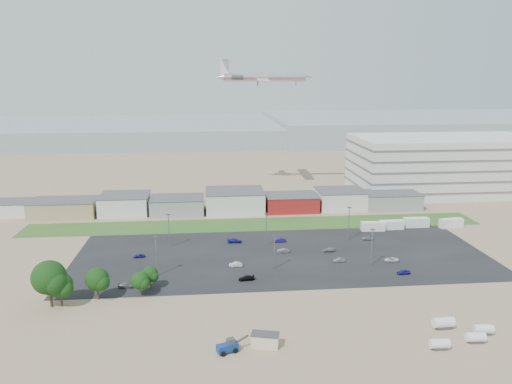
{
  "coord_description": "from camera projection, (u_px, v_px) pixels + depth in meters",
  "views": [
    {
      "loc": [
        -16.04,
        -116.79,
        51.01
      ],
      "look_at": [
        -2.46,
        22.0,
        18.74
      ],
      "focal_mm": 35.0,
      "sensor_mm": 36.0,
      "label": 1
    }
  ],
  "objects": [
    {
      "name": "grass_strip",
      "position": [
        255.0,
        224.0,
        176.68
      ],
      "size": [
        160.0,
        16.0,
        0.02
      ],
      "primitive_type": "cube",
      "color": "#2B5821",
      "rests_on": "ground"
    },
    {
      "name": "parked_car_11",
      "position": [
        280.0,
        240.0,
        157.51
      ],
      "size": [
        3.99,
        1.69,
        1.28
      ],
      "primitive_type": "imported",
      "rotation": [
        0.0,
        0.0,
        1.66
      ],
      "color": "navy",
      "rests_on": "ground"
    },
    {
      "name": "parked_car_12",
      "position": [
        328.0,
        250.0,
        148.95
      ],
      "size": [
        3.97,
        1.77,
        1.13
      ],
      "primitive_type": "imported",
      "rotation": [
        0.0,
        0.0,
        -1.52
      ],
      "color": "#A5A5AA",
      "rests_on": "ground"
    },
    {
      "name": "parked_car_6",
      "position": [
        235.0,
        241.0,
        157.03
      ],
      "size": [
        4.56,
        1.95,
        1.31
      ],
      "primitive_type": "imported",
      "rotation": [
        0.0,
        0.0,
        1.54
      ],
      "color": "navy",
      "rests_on": "ground"
    },
    {
      "name": "parked_car_8",
      "position": [
        368.0,
        238.0,
        159.57
      ],
      "size": [
        3.64,
        1.74,
        1.2
      ],
      "primitive_type": "imported",
      "rotation": [
        0.0,
        0.0,
        1.48
      ],
      "color": "#A5A5AA",
      "rests_on": "ground"
    },
    {
      "name": "box_trailer_a",
      "position": [
        373.0,
        226.0,
        169.19
      ],
      "size": [
        8.11,
        2.98,
        2.99
      ],
      "primitive_type": null,
      "rotation": [
        0.0,
        0.0,
        -0.06
      ],
      "color": "silver",
      "rests_on": "ground"
    },
    {
      "name": "parked_car_7",
      "position": [
        283.0,
        251.0,
        148.21
      ],
      "size": [
        3.76,
        1.69,
        1.2
      ],
      "primitive_type": "imported",
      "rotation": [
        0.0,
        0.0,
        -1.69
      ],
      "color": "#A5A5AA",
      "rests_on": "ground"
    },
    {
      "name": "box_trailer_d",
      "position": [
        451.0,
        223.0,
        172.74
      ],
      "size": [
        8.61,
        3.84,
        3.11
      ],
      "primitive_type": null,
      "rotation": [
        0.0,
        0.0,
        0.15
      ],
      "color": "silver",
      "rests_on": "ground"
    },
    {
      "name": "lightpole_front_r",
      "position": [
        372.0,
        247.0,
        136.88
      ],
      "size": [
        1.25,
        0.52,
        10.58
      ],
      "primitive_type": null,
      "color": "slate",
      "rests_on": "ground"
    },
    {
      "name": "airliner",
      "position": [
        265.0,
        77.0,
        223.95
      ],
      "size": [
        45.88,
        32.15,
        13.24
      ],
      "primitive_type": null,
      "rotation": [
        0.0,
        0.0,
        -0.04
      ],
      "color": "silver"
    },
    {
      "name": "parked_car_4",
      "position": [
        236.0,
        264.0,
        137.33
      ],
      "size": [
        3.69,
        1.34,
        1.21
      ],
      "primitive_type": "imported",
      "rotation": [
        0.0,
        0.0,
        -1.59
      ],
      "color": "silver",
      "rests_on": "ground"
    },
    {
      "name": "telehandler",
      "position": [
        227.0,
        346.0,
        94.23
      ],
      "size": [
        6.86,
        4.41,
        2.72
      ],
      "primitive_type": null,
      "rotation": [
        0.0,
        0.0,
        0.38
      ],
      "color": "navy",
      "rests_on": "ground"
    },
    {
      "name": "parked_car_2",
      "position": [
        404.0,
        272.0,
        131.95
      ],
      "size": [
        3.64,
        1.7,
        1.2
      ],
      "primitive_type": "imported",
      "rotation": [
        0.0,
        0.0,
        -1.49
      ],
      "color": "navy",
      "rests_on": "ground"
    },
    {
      "name": "tree_far_left",
      "position": [
        49.0,
        281.0,
        112.0
      ],
      "size": [
        8.3,
        8.3,
        12.45
      ],
      "primitive_type": null,
      "color": "black",
      "rests_on": "ground"
    },
    {
      "name": "parked_car_3",
      "position": [
        246.0,
        278.0,
        128.03
      ],
      "size": [
        4.21,
        2.06,
        1.18
      ],
      "primitive_type": "imported",
      "rotation": [
        0.0,
        0.0,
        -1.47
      ],
      "color": "black",
      "rests_on": "ground"
    },
    {
      "name": "tree_left",
      "position": [
        60.0,
        288.0,
        112.5
      ],
      "size": [
        6.06,
        6.06,
        9.1
      ],
      "primitive_type": null,
      "color": "black",
      "rests_on": "ground"
    },
    {
      "name": "portable_shed",
      "position": [
        265.0,
        340.0,
        96.37
      ],
      "size": [
        5.92,
        4.09,
        2.71
      ],
      "primitive_type": null,
      "rotation": [
        0.0,
        0.0,
        -0.26
      ],
      "color": "beige",
      "rests_on": "ground"
    },
    {
      "name": "tree_mid",
      "position": [
        97.0,
        282.0,
        116.17
      ],
      "size": [
        5.89,
        5.89,
        8.84
      ],
      "primitive_type": null,
      "color": "black",
      "rests_on": "ground"
    },
    {
      "name": "storage_tank_nw",
      "position": [
        443.0,
        322.0,
        103.39
      ],
      "size": [
        4.35,
        2.24,
        2.59
      ],
      "primitive_type": null,
      "rotation": [
        0.0,
        0.0,
        0.02
      ],
      "color": "silver",
      "rests_on": "ground"
    },
    {
      "name": "parked_car_1",
      "position": [
        339.0,
        260.0,
        140.62
      ],
      "size": [
        3.44,
        1.4,
        1.11
      ],
      "primitive_type": "imported",
      "rotation": [
        0.0,
        0.0,
        -1.5
      ],
      "color": "#595B5E",
      "rests_on": "ground"
    },
    {
      "name": "parking_lot",
      "position": [
        282.0,
        255.0,
        146.13
      ],
      "size": [
        120.0,
        50.0,
        0.01
      ],
      "primitive_type": "cube",
      "color": "black",
      "rests_on": "ground"
    },
    {
      "name": "parked_car_5",
      "position": [
        139.0,
        256.0,
        144.15
      ],
      "size": [
        3.21,
        1.37,
        1.08
      ],
      "primitive_type": "imported",
      "rotation": [
        0.0,
        0.0,
        -1.54
      ],
      "color": "navy",
      "rests_on": "ground"
    },
    {
      "name": "parked_car_10",
      "position": [
        127.0,
        285.0,
        123.68
      ],
      "size": [
        4.37,
        1.99,
        1.24
      ],
      "primitive_type": "imported",
      "rotation": [
        0.0,
        0.0,
        1.51
      ],
      "color": "#595B5E",
      "rests_on": "ground"
    },
    {
      "name": "storage_tank_sw",
      "position": [
        439.0,
        344.0,
        95.53
      ],
      "size": [
        3.82,
        2.05,
        2.23
      ],
      "primitive_type": null,
      "rotation": [
        0.0,
        0.0,
        -0.05
      ],
      "color": "silver",
      "rests_on": "ground"
    },
    {
      "name": "lightpole_back_r",
      "position": [
        349.0,
        224.0,
        158.42
      ],
      "size": [
        1.28,
        0.53,
        10.9
      ],
      "primitive_type": null,
      "color": "slate",
      "rests_on": "ground"
    },
    {
      "name": "box_trailer_b",
      "position": [
        392.0,
        225.0,
        170.86
      ],
      "size": [
        8.08,
        2.58,
        3.02
      ],
      "primitive_type": null,
      "rotation": [
        0.0,
        0.0,
        0.01
      ],
      "color": "silver",
      "rests_on": "ground"
    },
    {
      "name": "building_row",
      "position": [
        206.0,
        202.0,
        192.59
      ],
      "size": [
        170.0,
        20.0,
        8.0
      ],
      "primitive_type": null,
      "color": "silver",
      "rests_on": "ground"
    },
    {
      "name": "lightpole_back_l",
      "position": [
        169.0,
        231.0,
        152.0
      ],
      "size": [
        1.23,
        0.51,
        10.44
      ],
      "primitive_type": null,
      "color": "slate",
      "rests_on": "ground"
    },
    {
      "name": "storage_tank_se",
      "position": [
        475.0,
        337.0,
        97.93
      ],
      "size": [
        3.86,
        2.13,
        2.24
      ],
      "primitive_type": null,
      "rotation": [
        0.0,
        0.0,
        -0.07
      ],
      "color": "silver",
      "rests_on": "ground"
    },
    {
      "name": "parking_garage",
      "position": [
        445.0,
        165.0,
        224.09
      ],
      "size": [
        80.0,
        40.0,
        25.0
      ],
      "primitive_type": "cube",
      "color": "silver",
      "rests_on": "ground"
    },
    {
      "name": "hills_backdrop",
      "position": [
        272.0,
        131.0,
        434.47
      ],
      "size": [
        700.0,
        200.0,
        9.0
      ],
      "primitive_type": null,
      "color": "gray",
      "rests_on": "ground"
    },
    {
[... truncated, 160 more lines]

